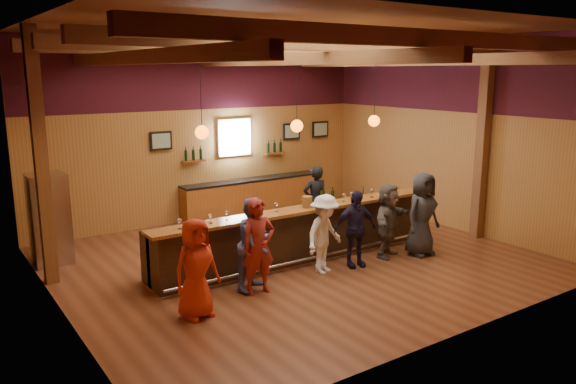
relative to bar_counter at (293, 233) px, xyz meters
name	(u,v)px	position (x,y,z in m)	size (l,w,h in m)	color
room	(295,99)	(-0.02, -0.09, 2.69)	(9.04, 9.00, 4.52)	#602F19
bar_counter	(293,233)	(0.00, 0.00, 0.00)	(6.30, 1.07, 1.11)	black
back_bar_cabinet	(253,196)	(1.18, 3.57, -0.05)	(4.00, 0.52, 0.95)	brown
window	(234,137)	(0.78, 3.80, 1.53)	(0.95, 0.09, 0.95)	silver
framed_pictures	(263,133)	(1.65, 3.79, 1.58)	(5.35, 0.05, 0.45)	black
wine_shelves	(236,154)	(0.78, 3.73, 1.10)	(3.00, 0.18, 0.30)	brown
pendant_lights	(297,126)	(-0.02, -0.15, 2.19)	(4.24, 0.24, 1.37)	black
stainless_fridge	(49,219)	(-4.12, 2.45, 0.38)	(0.70, 0.70, 1.80)	silver
customer_orange	(196,268)	(-2.82, -1.46, 0.26)	(0.77, 0.50, 1.57)	red
customer_redvest	(258,246)	(-1.52, -1.17, 0.31)	(0.60, 0.40, 1.65)	maroon
customer_denim	(255,244)	(-1.47, -0.98, 0.29)	(0.79, 0.62, 1.63)	#5663AD
customer_white	(325,234)	(0.01, -1.03, 0.23)	(0.97, 0.56, 1.51)	white
customer_navy	(355,229)	(0.71, -1.08, 0.23)	(0.89, 0.37, 1.51)	#1D1831
customer_brown	(388,220)	(1.66, -1.01, 0.24)	(1.42, 0.45, 1.53)	#534B43
customer_dark	(422,214)	(2.31, -1.32, 0.34)	(0.84, 0.55, 1.73)	#2B2B2D
bartender	(315,201)	(1.32, 1.01, 0.30)	(0.60, 0.39, 1.64)	black
ice_bucket	(307,202)	(0.12, -0.32, 0.70)	(0.20, 0.20, 0.22)	brown
bottle_a	(323,197)	(0.60, -0.20, 0.72)	(0.07, 0.07, 0.34)	black
bottle_b	(333,196)	(0.81, -0.25, 0.71)	(0.07, 0.07, 0.32)	black
glass_a	(180,221)	(-2.58, -0.36, 0.72)	(0.08, 0.08, 0.19)	silver
glass_b	(210,216)	(-1.99, -0.32, 0.71)	(0.08, 0.08, 0.17)	silver
glass_c	(227,213)	(-1.64, -0.27, 0.71)	(0.07, 0.07, 0.17)	silver
glass_d	(260,210)	(-1.02, -0.40, 0.72)	(0.08, 0.08, 0.18)	silver
glass_e	(276,205)	(-0.56, -0.25, 0.71)	(0.08, 0.08, 0.18)	silver
glass_f	(344,196)	(1.03, -0.35, 0.71)	(0.08, 0.08, 0.17)	silver
glass_g	(352,194)	(1.23, -0.37, 0.72)	(0.08, 0.08, 0.18)	silver
glass_h	(372,191)	(1.78, -0.37, 0.73)	(0.09, 0.09, 0.19)	silver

